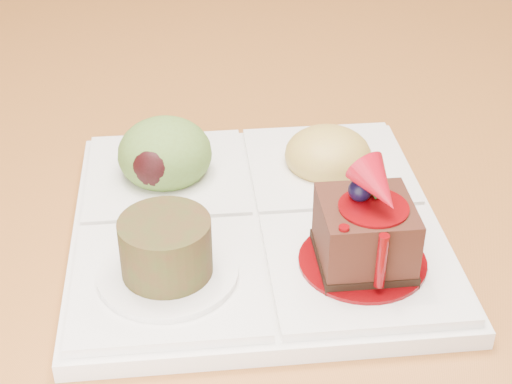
# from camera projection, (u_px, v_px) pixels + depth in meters

# --- Properties ---
(ground) EXTENTS (6.00, 6.00, 0.00)m
(ground) POSITION_uv_depth(u_px,v_px,m) (315.00, 333.00, 1.52)
(ground) COLOR #5A2E19
(chair_left) EXTENTS (0.40, 0.40, 0.83)m
(chair_left) POSITION_uv_depth(u_px,v_px,m) (5.00, 3.00, 1.71)
(chair_left) COLOR #331C11
(chair_left) RESTS_ON ground
(sampler_plate) EXTENTS (0.31, 0.31, 0.10)m
(sampler_plate) POSITION_uv_depth(u_px,v_px,m) (253.00, 209.00, 0.52)
(sampler_plate) COLOR white
(sampler_plate) RESTS_ON dining_table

